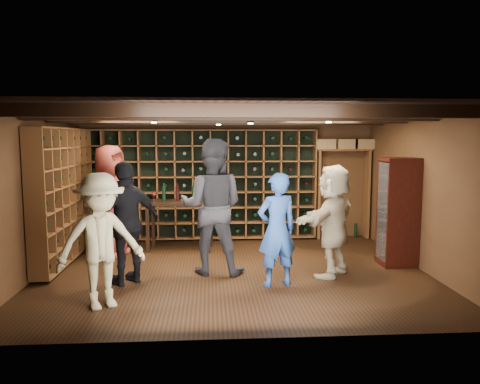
{
  "coord_description": "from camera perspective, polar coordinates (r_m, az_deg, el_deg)",
  "views": [
    {
      "loc": [
        -0.37,
        -7.19,
        2.11
      ],
      "look_at": [
        0.12,
        0.2,
        1.24
      ],
      "focal_mm": 35.0,
      "sensor_mm": 36.0,
      "label": 1
    }
  ],
  "objects": [
    {
      "name": "man_blue_shirt",
      "position": [
        6.66,
        4.52,
        -4.59
      ],
      "size": [
        0.68,
        0.54,
        1.62
      ],
      "primitive_type": "imported",
      "rotation": [
        0.0,
        0.0,
        3.44
      ],
      "color": "navy",
      "rests_on": "ground"
    },
    {
      "name": "guest_red_floral",
      "position": [
        8.63,
        -15.54,
        -1.01
      ],
      "size": [
        0.95,
        1.13,
        1.98
      ],
      "primitive_type": "imported",
      "rotation": [
        0.0,
        0.0,
        1.18
      ],
      "color": "maroon",
      "rests_on": "ground"
    },
    {
      "name": "guest_khaki",
      "position": [
        6.02,
        -16.61,
        -5.75
      ],
      "size": [
        1.25,
        1.07,
        1.68
      ],
      "primitive_type": "imported",
      "rotation": [
        0.0,
        0.0,
        0.5
      ],
      "color": "gray",
      "rests_on": "ground"
    },
    {
      "name": "wine_rack_back",
      "position": [
        9.57,
        -4.67,
        0.93
      ],
      "size": [
        4.65,
        0.3,
        2.2
      ],
      "color": "brown",
      "rests_on": "ground"
    },
    {
      "name": "crate_shelf",
      "position": [
        9.93,
        12.53,
        3.42
      ],
      "size": [
        1.2,
        0.32,
        2.07
      ],
      "color": "brown",
      "rests_on": "ground"
    },
    {
      "name": "guest_beige",
      "position": [
        7.26,
        11.28,
        -3.41
      ],
      "size": [
        1.4,
        1.54,
        1.7
      ],
      "primitive_type": "imported",
      "rotation": [
        0.0,
        0.0,
        4.02
      ],
      "color": "tan",
      "rests_on": "ground"
    },
    {
      "name": "ground",
      "position": [
        7.51,
        -0.79,
        -9.62
      ],
      "size": [
        6.0,
        6.0,
        0.0
      ],
      "primitive_type": "plane",
      "color": "black",
      "rests_on": "ground"
    },
    {
      "name": "room_shell",
      "position": [
        7.26,
        -0.84,
        9.15
      ],
      "size": [
        6.0,
        6.0,
        6.0
      ],
      "color": "#4E301B",
      "rests_on": "ground"
    },
    {
      "name": "display_cabinet",
      "position": [
        8.11,
        18.67,
        -2.55
      ],
      "size": [
        0.55,
        0.5,
        1.75
      ],
      "color": "black",
      "rests_on": "ground"
    },
    {
      "name": "tasting_table",
      "position": [
        8.82,
        -7.36,
        -1.85
      ],
      "size": [
        1.27,
        0.71,
        1.2
      ],
      "rotation": [
        0.0,
        0.0,
        -0.08
      ],
      "color": "black",
      "rests_on": "ground"
    },
    {
      "name": "wine_rack_left",
      "position": [
        8.44,
        -20.67,
        -0.26
      ],
      "size": [
        0.3,
        2.65,
        2.2
      ],
      "color": "brown",
      "rests_on": "ground"
    },
    {
      "name": "man_grey_suit",
      "position": [
        7.23,
        -3.42,
        -1.8
      ],
      "size": [
        1.13,
        0.95,
        2.09
      ],
      "primitive_type": "imported",
      "rotation": [
        0.0,
        0.0,
        2.97
      ],
      "color": "black",
      "rests_on": "ground"
    },
    {
      "name": "guest_woman_black",
      "position": [
        6.91,
        -13.6,
        -3.69
      ],
      "size": [
        1.07,
        1.0,
        1.77
      ],
      "primitive_type": "imported",
      "rotation": [
        0.0,
        0.0,
        3.84
      ],
      "color": "black",
      "rests_on": "ground"
    }
  ]
}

